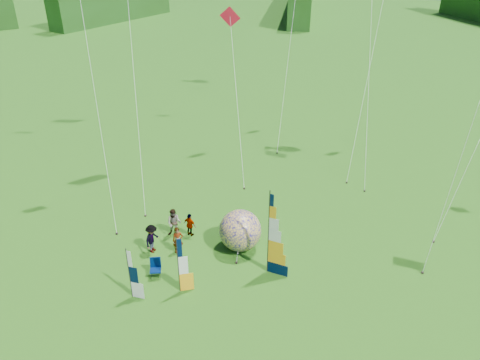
# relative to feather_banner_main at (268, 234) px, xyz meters

# --- Properties ---
(ground) EXTENTS (220.00, 220.00, 0.00)m
(ground) POSITION_rel_feather_banner_main_xyz_m (-0.53, -3.82, -2.47)
(ground) COLOR #3C7516
(ground) RESTS_ON ground
(treeline_ring) EXTENTS (210.00, 210.00, 8.00)m
(treeline_ring) POSITION_rel_feather_banner_main_xyz_m (-0.53, -3.82, 1.53)
(treeline_ring) COLOR #23571C
(treeline_ring) RESTS_ON ground
(feather_banner_main) EXTENTS (1.31, 0.47, 4.94)m
(feather_banner_main) POSITION_rel_feather_banner_main_xyz_m (0.00, 0.00, 0.00)
(feather_banner_main) COLOR #031234
(feather_banner_main) RESTS_ON ground
(side_banner_left) EXTENTS (0.90, 0.42, 3.31)m
(side_banner_left) POSITION_rel_feather_banner_main_xyz_m (-4.31, -2.22, -0.81)
(side_banner_left) COLOR #FAA416
(side_banner_left) RESTS_ON ground
(side_banner_far) EXTENTS (0.88, 0.23, 2.93)m
(side_banner_far) POSITION_rel_feather_banner_main_xyz_m (-6.63, -2.94, -1.01)
(side_banner_far) COLOR white
(side_banner_far) RESTS_ON ground
(bol_inflatable) EXTENTS (2.48, 2.48, 2.44)m
(bol_inflatable) POSITION_rel_feather_banner_main_xyz_m (-1.76, 1.89, -1.25)
(bol_inflatable) COLOR #020071
(bol_inflatable) RESTS_ON ground
(spectator_a) EXTENTS (0.71, 0.60, 1.67)m
(spectator_a) POSITION_rel_feather_banner_main_xyz_m (-5.23, 0.97, -1.63)
(spectator_a) COLOR #66594C
(spectator_a) RESTS_ON ground
(spectator_b) EXTENTS (0.89, 0.46, 1.82)m
(spectator_b) POSITION_rel_feather_banner_main_xyz_m (-5.87, 2.56, -1.56)
(spectator_b) COLOR #66594C
(spectator_b) RESTS_ON ground
(spectator_c) EXTENTS (0.68, 1.23, 1.79)m
(spectator_c) POSITION_rel_feather_banner_main_xyz_m (-6.70, 0.82, -1.57)
(spectator_c) COLOR #66594C
(spectator_c) RESTS_ON ground
(spectator_d) EXTENTS (0.96, 0.70, 1.52)m
(spectator_d) POSITION_rel_feather_banner_main_xyz_m (-4.94, 2.67, -1.71)
(spectator_d) COLOR #66594C
(spectator_d) RESTS_ON ground
(camp_chair) EXTENTS (0.76, 0.76, 1.09)m
(camp_chair) POSITION_rel_feather_banner_main_xyz_m (-5.88, -1.30, -1.92)
(camp_chair) COLOR #00143F
(camp_chair) RESTS_ON ground
(kite_whale) EXTENTS (4.35, 15.56, 23.56)m
(kite_whale) POSITION_rel_feather_banner_main_xyz_m (5.69, 15.88, 9.31)
(kite_whale) COLOR black
(kite_whale) RESTS_ON ground
(kite_rainbow_delta) EXTENTS (12.26, 14.89, 16.03)m
(kite_rainbow_delta) POSITION_rel_feather_banner_main_xyz_m (-9.63, 8.30, 5.55)
(kite_rainbow_delta) COLOR #E6314E
(kite_rainbow_delta) RESTS_ON ground
(kite_parafoil) EXTENTS (9.40, 10.58, 18.02)m
(kite_parafoil) POSITION_rel_feather_banner_main_xyz_m (9.97, 3.72, 6.54)
(kite_parafoil) COLOR #D82148
(kite_parafoil) RESTS_ON ground
(small_kite_red) EXTENTS (8.77, 11.64, 11.79)m
(small_kite_red) POSITION_rel_feather_banner_main_xyz_m (-3.55, 12.65, 3.42)
(small_kite_red) COLOR red
(small_kite_red) RESTS_ON ground
(small_kite_orange) EXTENTS (7.73, 11.73, 13.79)m
(small_kite_orange) POSITION_rel_feather_banner_main_xyz_m (5.87, 14.88, 4.42)
(small_kite_orange) COLOR #FF4D1D
(small_kite_orange) RESTS_ON ground
(small_kite_pink) EXTENTS (8.28, 10.27, 16.43)m
(small_kite_pink) POSITION_rel_feather_banner_main_xyz_m (-10.95, 5.23, 5.74)
(small_kite_pink) COLOR #CA2E65
(small_kite_pink) RESTS_ON ground
(small_kite_green) EXTENTS (7.38, 11.12, 15.69)m
(small_kite_green) POSITION_rel_feather_banner_main_xyz_m (-0.16, 19.10, 5.37)
(small_kite_green) COLOR green
(small_kite_green) RESTS_ON ground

